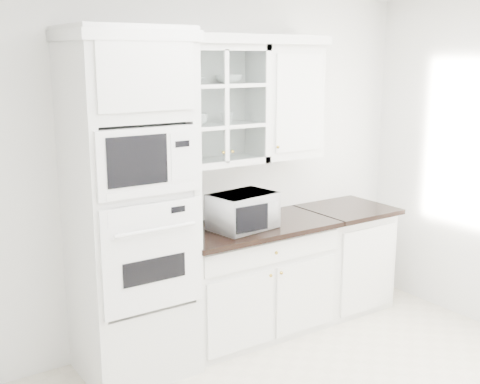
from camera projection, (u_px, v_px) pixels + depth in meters
room_shell at (312, 130)px, 3.57m from camera, size 4.00×3.50×2.70m
oven_column at (131, 208)px, 4.09m from camera, size 0.76×0.68×2.40m
base_cabinet_run at (252, 279)px, 4.84m from camera, size 1.32×0.67×0.92m
extra_base_cabinet at (343, 256)px, 5.38m from camera, size 0.72×0.67×0.92m
upper_cabinet_glass at (215, 105)px, 4.50m from camera, size 0.80×0.33×0.90m
upper_cabinet_solid at (286, 102)px, 4.87m from camera, size 0.55×0.33×0.90m
crown_molding at (203, 38)px, 4.32m from camera, size 2.14×0.38×0.07m
countertop_microwave at (242, 211)px, 4.58m from camera, size 0.53×0.47×0.28m
bowl_a at (189, 81)px, 4.37m from camera, size 0.28×0.28×0.06m
bowl_b at (229, 79)px, 4.56m from camera, size 0.21×0.21×0.07m
cup_a at (200, 119)px, 4.44m from camera, size 0.12×0.12×0.09m
cup_b at (227, 118)px, 4.57m from camera, size 0.11×0.11×0.09m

